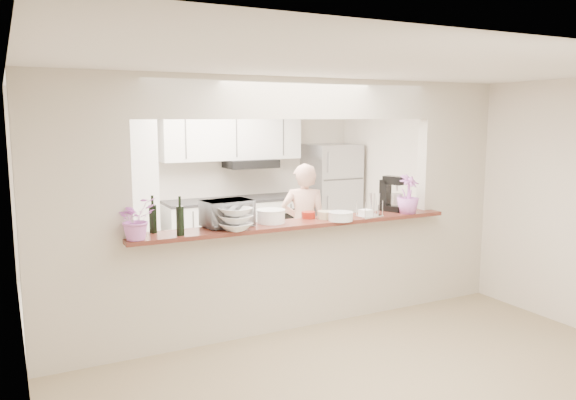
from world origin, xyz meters
TOP-DOWN VIEW (x-y plane):
  - floor at (0.00, 0.00)m, footprint 6.00×6.00m
  - tile_overlay at (0.00, 1.55)m, footprint 5.00×2.90m
  - partition at (0.00, 0.00)m, footprint 5.00×0.15m
  - bar_counter at (0.00, -0.00)m, footprint 3.40×0.38m
  - kitchen_cabinets at (-0.19, 2.72)m, footprint 3.15×0.62m
  - refrigerator at (2.05, 2.65)m, footprint 0.75×0.70m
  - flower_left at (-1.59, -0.15)m, footprint 0.41×0.39m
  - wine_bottle_a at (-1.40, 0.07)m, footprint 0.07×0.07m
  - wine_bottle_b at (-1.21, -0.15)m, footprint 0.07×0.07m
  - toaster_oven at (-0.70, 0.05)m, footprint 0.49×0.36m
  - serving_bowls at (-0.70, -0.17)m, footprint 0.37×0.37m
  - plate_stack_a at (-0.25, 0.03)m, footprint 0.29×0.29m
  - plate_stack_b at (0.42, -0.19)m, footprint 0.25×0.25m
  - red_bowl at (0.20, 0.08)m, footprint 0.14×0.14m
  - tan_bowl at (0.34, -0.03)m, footprint 0.17×0.17m
  - utensil_caddy at (0.80, -0.15)m, footprint 0.28×0.19m
  - stand_mixer at (1.24, 0.06)m, footprint 0.25×0.30m
  - flower_right at (1.30, -0.15)m, footprint 0.27×0.27m
  - person at (0.71, 1.09)m, footprint 0.67×0.60m

SIDE VIEW (x-z plane):
  - floor at x=0.00m, z-range 0.00..0.00m
  - tile_overlay at x=0.00m, z-range 0.00..0.01m
  - bar_counter at x=0.00m, z-range 0.03..1.12m
  - person at x=0.71m, z-range 0.00..1.55m
  - refrigerator at x=2.05m, z-range 0.00..1.70m
  - kitchen_cabinets at x=-0.19m, z-range -0.15..2.10m
  - red_bowl at x=0.20m, z-range 1.09..1.16m
  - tan_bowl at x=0.34m, z-range 1.09..1.17m
  - plate_stack_b at x=0.42m, z-range 1.09..1.18m
  - plate_stack_a at x=-0.25m, z-range 1.09..1.22m
  - serving_bowls at x=-0.70m, z-range 1.09..1.30m
  - utensil_caddy at x=0.80m, z-range 1.07..1.32m
  - toaster_oven at x=-0.70m, z-range 1.09..1.34m
  - wine_bottle_a at x=-1.40m, z-range 1.05..1.39m
  - wine_bottle_b at x=-1.21m, z-range 1.05..1.40m
  - stand_mixer at x=1.24m, z-range 1.07..1.46m
  - flower_left at x=-1.59m, z-range 1.09..1.45m
  - flower_right at x=1.30m, z-range 1.09..1.51m
  - partition at x=0.00m, z-range 0.23..2.73m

